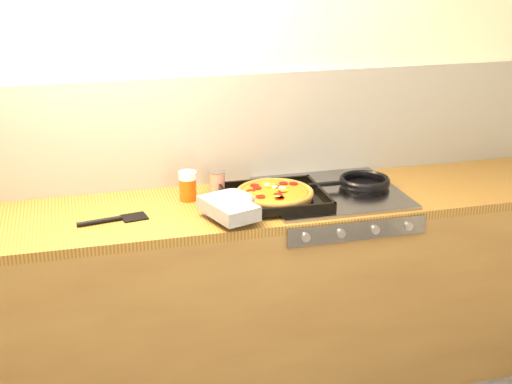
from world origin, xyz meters
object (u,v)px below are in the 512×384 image
object	(u,v)px
tomato_can	(217,182)
pizza_on_tray	(262,197)
juice_glass	(188,186)
frying_pan	(363,183)

from	to	relation	value
tomato_can	pizza_on_tray	bearing A→B (deg)	-58.68
juice_glass	pizza_on_tray	bearing A→B (deg)	-30.88
pizza_on_tray	tomato_can	size ratio (longest dim) A/B	5.71
pizza_on_tray	frying_pan	bearing A→B (deg)	10.27
tomato_can	juice_glass	distance (m)	0.16
juice_glass	tomato_can	bearing A→B (deg)	22.96
frying_pan	pizza_on_tray	bearing A→B (deg)	-169.73
pizza_on_tray	tomato_can	bearing A→B (deg)	121.32
frying_pan	juice_glass	size ratio (longest dim) A/B	2.95
tomato_can	frying_pan	bearing A→B (deg)	-12.30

